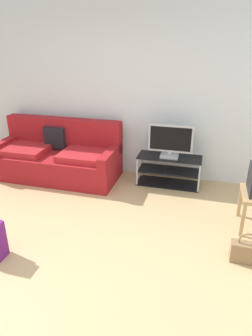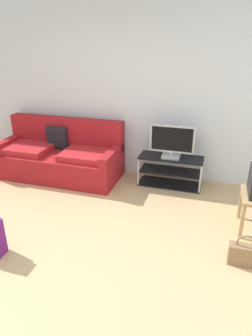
{
  "view_description": "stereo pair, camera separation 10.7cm",
  "coord_description": "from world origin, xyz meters",
  "px_view_note": "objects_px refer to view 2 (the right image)",
  "views": [
    {
      "loc": [
        1.35,
        -2.3,
        2.16
      ],
      "look_at": [
        0.39,
        1.24,
        0.58
      ],
      "focal_mm": 32.64,
      "sensor_mm": 36.0,
      "label": 1
    },
    {
      "loc": [
        1.45,
        -2.27,
        2.16
      ],
      "look_at": [
        0.39,
        1.24,
        0.58
      ],
      "focal_mm": 32.64,
      "sensor_mm": 36.0,
      "label": 2
    }
  ],
  "objects_px": {
    "tv_stand": "(170,171)",
    "flat_tv": "(172,142)",
    "handbag": "(244,254)",
    "couch": "(60,156)"
  },
  "relations": [
    {
      "from": "tv_stand",
      "to": "flat_tv",
      "type": "xyz_separation_m",
      "value": [
        -0.0,
        -0.02,
        0.48
      ]
    },
    {
      "from": "tv_stand",
      "to": "handbag",
      "type": "height_order",
      "value": "tv_stand"
    },
    {
      "from": "couch",
      "to": "handbag",
      "type": "height_order",
      "value": "couch"
    },
    {
      "from": "handbag",
      "to": "flat_tv",
      "type": "bearing_deg",
      "value": 122.95
    },
    {
      "from": "flat_tv",
      "to": "handbag",
      "type": "relative_size",
      "value": 1.91
    },
    {
      "from": "couch",
      "to": "tv_stand",
      "type": "xyz_separation_m",
      "value": [
        1.82,
        0.15,
        -0.1
      ]
    },
    {
      "from": "couch",
      "to": "flat_tv",
      "type": "relative_size",
      "value": 3.01
    },
    {
      "from": "couch",
      "to": "flat_tv",
      "type": "xyz_separation_m",
      "value": [
        1.82,
        0.13,
        0.39
      ]
    },
    {
      "from": "tv_stand",
      "to": "handbag",
      "type": "distance_m",
      "value": 1.92
    },
    {
      "from": "tv_stand",
      "to": "flat_tv",
      "type": "relative_size",
      "value": 1.46
    }
  ]
}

